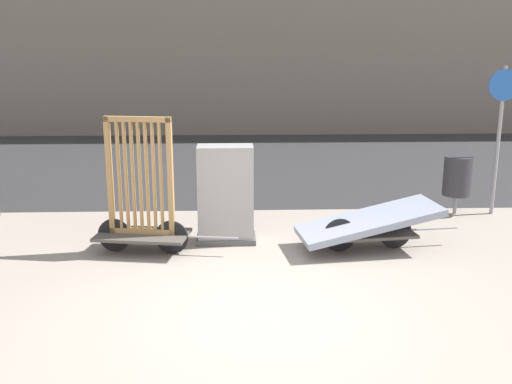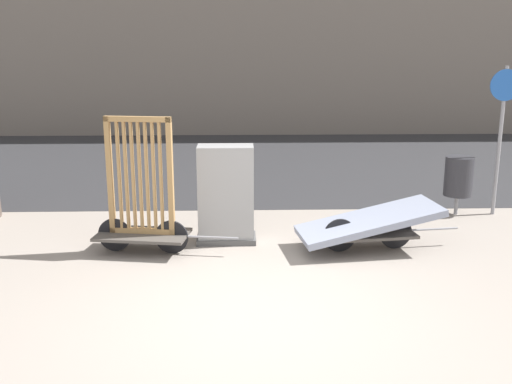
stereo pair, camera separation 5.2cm
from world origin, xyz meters
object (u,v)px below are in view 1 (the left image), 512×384
object	(u,v)px
sign_post	(500,121)
bike_cart_with_mattress	(368,224)
trash_bin	(457,176)
bike_cart_with_bedframe	(142,208)
utility_cabinet	(226,197)

from	to	relation	value
sign_post	bike_cart_with_mattress	bearing A→B (deg)	-145.51
bike_cart_with_mattress	trash_bin	bearing A→B (deg)	35.41
bike_cart_with_bedframe	bike_cart_with_mattress	distance (m)	3.10
utility_cabinet	sign_post	bearing A→B (deg)	16.00
bike_cart_with_bedframe	utility_cabinet	bearing A→B (deg)	29.63
utility_cabinet	trash_bin	bearing A→B (deg)	18.55
bike_cart_with_bedframe	sign_post	bearing A→B (deg)	25.79
bike_cart_with_mattress	bike_cart_with_bedframe	bearing A→B (deg)	172.69
utility_cabinet	bike_cart_with_bedframe	bearing A→B (deg)	-159.16
trash_bin	bike_cart_with_mattress	bearing A→B (deg)	-137.26
bike_cart_with_bedframe	sign_post	xyz separation A→B (m)	(5.55, 1.70, 0.92)
bike_cart_with_bedframe	utility_cabinet	size ratio (longest dim) A/B	1.40
bike_cart_with_bedframe	sign_post	world-z (taller)	sign_post
sign_post	bike_cart_with_bedframe	bearing A→B (deg)	-163.00
bike_cart_with_mattress	utility_cabinet	bearing A→B (deg)	160.42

